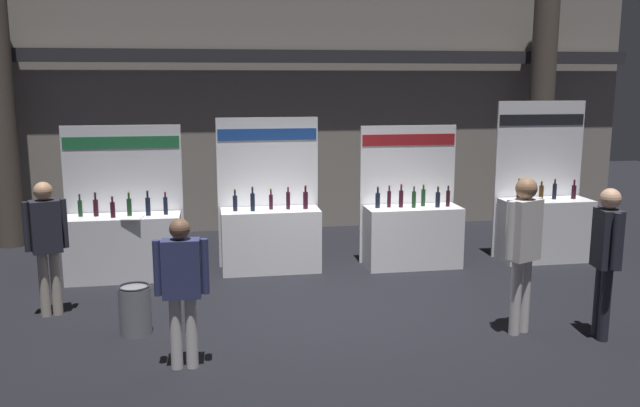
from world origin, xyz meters
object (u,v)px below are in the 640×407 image
(exhibitor_booth_3, at_px, (544,222))
(visitor_2, at_px, (47,237))
(visitor_0, at_px, (523,241))
(trash_bin, at_px, (135,310))
(exhibitor_booth_1, at_px, (270,233))
(exhibitor_booth_0, at_px, (124,240))
(exhibitor_booth_2, at_px, (412,230))
(visitor_4, at_px, (182,282))
(visitor_3, at_px, (606,251))

(exhibitor_booth_3, bearing_deg, visitor_2, -168.91)
(visitor_0, relative_size, visitor_2, 1.08)
(trash_bin, height_order, visitor_2, visitor_2)
(visitor_2, bearing_deg, exhibitor_booth_1, 9.60)
(exhibitor_booth_0, xyz_separation_m, exhibitor_booth_2, (4.44, -0.05, -0.00))
(exhibitor_booth_3, relative_size, visitor_4, 1.64)
(visitor_2, relative_size, visitor_4, 1.08)
(visitor_3, bearing_deg, visitor_4, 97.70)
(trash_bin, xyz_separation_m, visitor_2, (-1.11, 0.83, 0.72))
(visitor_0, relative_size, visitor_4, 1.17)
(visitor_3, bearing_deg, trash_bin, 86.45)
(exhibitor_booth_0, relative_size, visitor_0, 1.23)
(exhibitor_booth_1, distance_m, visitor_0, 4.13)
(visitor_3, bearing_deg, visitor_2, 81.27)
(exhibitor_booth_0, height_order, exhibitor_booth_2, exhibitor_booth_0)
(visitor_2, xyz_separation_m, visitor_4, (1.71, -1.88, -0.09))
(exhibitor_booth_0, height_order, trash_bin, exhibitor_booth_0)
(exhibitor_booth_1, height_order, exhibitor_booth_2, exhibitor_booth_1)
(exhibitor_booth_1, height_order, exhibitor_booth_3, exhibitor_booth_3)
(exhibitor_booth_0, bearing_deg, visitor_3, -30.77)
(trash_bin, relative_size, visitor_3, 0.34)
(exhibitor_booth_2, relative_size, exhibitor_booth_3, 0.86)
(trash_bin, height_order, visitor_3, visitor_3)
(trash_bin, distance_m, visitor_3, 5.45)
(exhibitor_booth_2, bearing_deg, visitor_2, -164.32)
(exhibitor_booth_2, distance_m, trash_bin, 4.67)
(exhibitor_booth_2, xyz_separation_m, visitor_3, (1.23, -3.32, 0.46))
(exhibitor_booth_1, relative_size, exhibitor_booth_2, 1.06)
(exhibitor_booth_0, bearing_deg, exhibitor_booth_2, -0.69)
(exhibitor_booth_1, relative_size, visitor_3, 1.35)
(exhibitor_booth_1, relative_size, trash_bin, 4.01)
(visitor_0, xyz_separation_m, visitor_4, (-3.86, -0.33, -0.19))
(trash_bin, height_order, visitor_4, visitor_4)
(visitor_0, relative_size, visitor_3, 1.05)
(exhibitor_booth_3, height_order, trash_bin, exhibitor_booth_3)
(visitor_0, bearing_deg, trash_bin, 146.19)
(exhibitor_booth_1, xyz_separation_m, exhibitor_booth_2, (2.24, -0.14, -0.02))
(exhibitor_booth_1, height_order, trash_bin, exhibitor_booth_1)
(exhibitor_booth_1, relative_size, visitor_4, 1.49)
(exhibitor_booth_3, xyz_separation_m, visitor_0, (-1.87, -3.01, 0.48))
(exhibitor_booth_0, distance_m, visitor_2, 1.74)
(visitor_2, height_order, visitor_3, visitor_3)
(exhibitor_booth_0, distance_m, exhibitor_booth_1, 2.19)
(exhibitor_booth_0, distance_m, exhibitor_booth_3, 6.69)
(visitor_0, height_order, visitor_2, visitor_0)
(exhibitor_booth_3, bearing_deg, visitor_0, -121.85)
(visitor_0, height_order, visitor_3, visitor_0)
(visitor_4, bearing_deg, trash_bin, -58.87)
(exhibitor_booth_0, height_order, exhibitor_booth_1, exhibitor_booth_1)
(visitor_3, bearing_deg, exhibitor_booth_3, -9.58)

